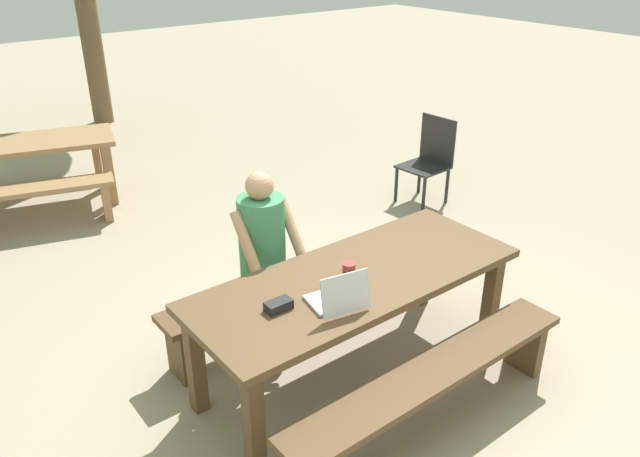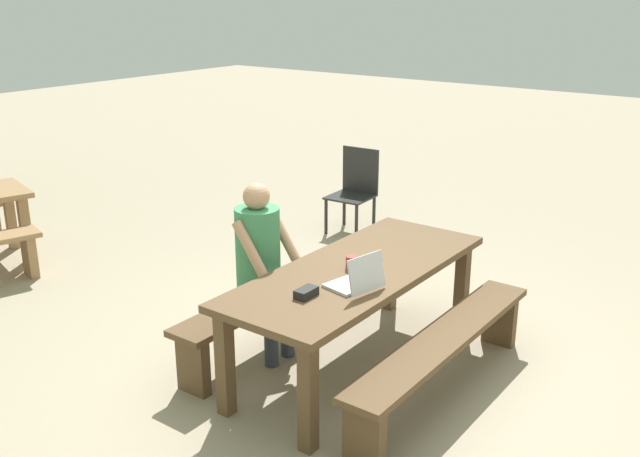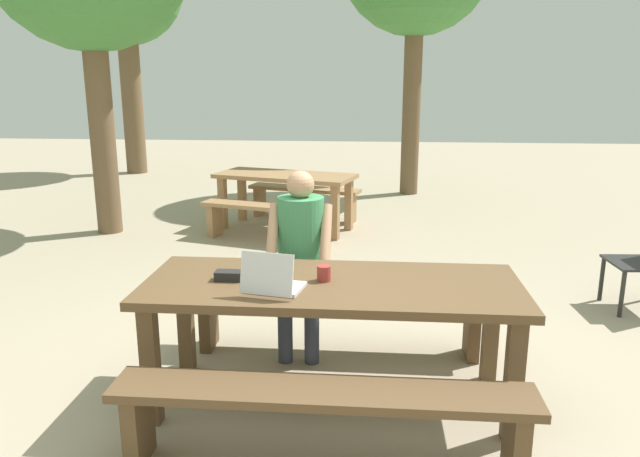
# 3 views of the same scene
# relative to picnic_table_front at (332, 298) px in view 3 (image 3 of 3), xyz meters

# --- Properties ---
(ground_plane) EXTENTS (30.00, 30.00, 0.00)m
(ground_plane) POSITION_rel_picnic_table_front_xyz_m (0.00, 0.00, -0.65)
(ground_plane) COLOR tan
(picnic_table_front) EXTENTS (2.15, 0.84, 0.75)m
(picnic_table_front) POSITION_rel_picnic_table_front_xyz_m (0.00, 0.00, 0.00)
(picnic_table_front) COLOR brown
(picnic_table_front) RESTS_ON ground
(bench_near) EXTENTS (2.04, 0.30, 0.44)m
(bench_near) POSITION_rel_picnic_table_front_xyz_m (0.00, -0.67, -0.31)
(bench_near) COLOR brown
(bench_near) RESTS_ON ground
(bench_far) EXTENTS (2.04, 0.30, 0.44)m
(bench_far) POSITION_rel_picnic_table_front_xyz_m (0.00, 0.67, -0.31)
(bench_far) COLOR brown
(bench_far) RESTS_ON ground
(laptop) EXTENTS (0.34, 0.33, 0.24)m
(laptop) POSITION_rel_picnic_table_front_xyz_m (-0.31, -0.20, 0.16)
(laptop) COLOR silver
(laptop) RESTS_ON picnic_table_front
(small_pouch) EXTENTS (0.15, 0.09, 0.05)m
(small_pouch) POSITION_rel_picnic_table_front_xyz_m (-0.59, -0.02, 0.13)
(small_pouch) COLOR black
(small_pouch) RESTS_ON picnic_table_front
(coffee_mug) EXTENTS (0.08, 0.08, 0.09)m
(coffee_mug) POSITION_rel_picnic_table_front_xyz_m (-0.05, 0.02, 0.14)
(coffee_mug) COLOR #99332D
(coffee_mug) RESTS_ON picnic_table_front
(person_seated) EXTENTS (0.42, 0.41, 1.28)m
(person_seated) POSITION_rel_picnic_table_front_xyz_m (-0.26, 0.63, 0.10)
(person_seated) COLOR #333847
(person_seated) RESTS_ON ground
(picnic_table_mid) EXTENTS (1.84, 1.16, 0.71)m
(picnic_table_mid) POSITION_rel_picnic_table_front_xyz_m (-0.86, 4.14, -0.06)
(picnic_table_mid) COLOR #9E754C
(picnic_table_mid) RESTS_ON ground
(bench_mid_south) EXTENTS (1.56, 0.71, 0.44)m
(bench_mid_south) POSITION_rel_picnic_table_front_xyz_m (-1.03, 3.55, -0.32)
(bench_mid_south) COLOR #9E754C
(bench_mid_south) RESTS_ON ground
(bench_mid_north) EXTENTS (1.56, 0.71, 0.44)m
(bench_mid_north) POSITION_rel_picnic_table_front_xyz_m (-0.69, 4.74, -0.32)
(bench_mid_north) COLOR #9E754C
(bench_mid_north) RESTS_ON ground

